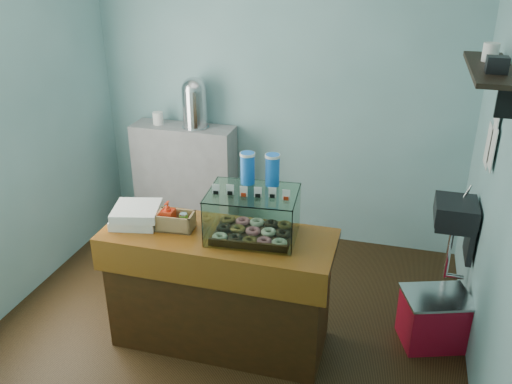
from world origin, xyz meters
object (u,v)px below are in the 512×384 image
(counter, at_px, (219,288))
(red_cooler, at_px, (434,319))
(display_case, at_px, (254,211))
(coffee_urn, at_px, (194,101))

(counter, xyz_separation_m, red_cooler, (1.51, 0.40, -0.25))
(display_case, height_order, coffee_urn, coffee_urn)
(coffee_urn, relative_size, red_cooler, 0.86)
(display_case, distance_m, red_cooler, 1.57)
(coffee_urn, bearing_deg, counter, -64.12)
(coffee_urn, bearing_deg, display_case, -56.23)
(display_case, relative_size, red_cooler, 1.11)
(display_case, height_order, red_cooler, display_case)
(counter, xyz_separation_m, coffee_urn, (-0.76, 1.58, 0.89))
(counter, bearing_deg, display_case, 17.70)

